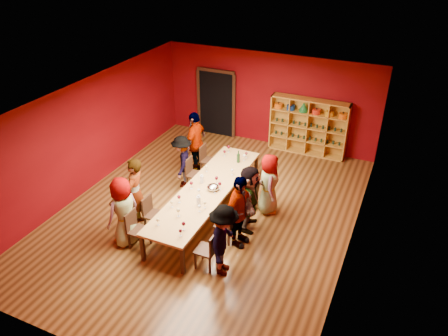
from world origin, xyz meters
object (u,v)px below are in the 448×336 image
Objects in this scene: chair_person_right_3 at (252,190)px; wine_bottle at (238,158)px; person_left_3 at (182,162)px; chair_person_right_1 at (228,223)px; person_right_3 at (269,184)px; chair_person_left_1 at (152,212)px; person_left_0 at (123,212)px; chair_person_left_3 at (192,172)px; person_right_1 at (239,212)px; chair_person_right_0 at (209,249)px; person_left_4 at (196,143)px; person_left_1 at (135,193)px; person_right_2 at (249,198)px; shelving_unit at (309,124)px; chair_person_right_2 at (239,207)px; chair_person_left_0 at (136,227)px; chair_person_left_4 at (206,158)px; spittoon_bowl at (213,187)px; person_right_0 at (224,241)px.

chair_person_right_3 is 2.55× the size of wine_bottle.
person_left_3 is 2.75m from chair_person_right_1.
chair_person_right_1 is 1.60m from person_right_3.
chair_person_left_1 is 2.55× the size of wine_bottle.
person_left_0 is 1.89× the size of chair_person_left_3.
person_right_1 is (2.38, -1.72, 0.14)m from person_left_3.
person_left_3 is at bearing 128.30° from chair_person_right_0.
person_left_4 is at bearing 51.89° from person_right_1.
person_left_0 is at bearing 122.00° from person_right_1.
chair_person_left_1 is 2.10m from person_left_3.
person_left_0 is at bearing -179.26° from chair_person_right_0.
person_left_1 is 2.68m from person_right_2.
person_left_1 is 0.97× the size of person_left_4.
chair_person_left_1 is at bearing 79.29° from person_left_1.
chair_person_right_1 is (0.00, 0.98, 0.00)m from chair_person_right_0.
shelving_unit reaches higher than chair_person_right_1.
chair_person_right_2 is 0.84m from chair_person_right_3.
wine_bottle is (-0.97, 2.31, 0.00)m from person_right_1.
person_right_2 is at bearing -73.57° from chair_person_right_3.
person_right_1 is at bearing -67.23° from wine_bottle.
person_right_1 reaches higher than chair_person_right_1.
shelving_unit is 6.63m from person_left_0.
chair_person_left_0 is 0.54× the size of person_right_2.
chair_person_left_4 is 2.51m from person_right_3.
spittoon_bowl is (-1.18, -0.74, 0.02)m from person_right_3.
chair_person_left_4 is at bearing 133.65° from chair_person_right_2.
chair_person_right_1 is at bearing 147.94° from person_right_2.
person_right_1 is at bearing -5.66° from person_right_0.
person_right_1 reaches higher than person_left_3.
person_right_1 reaches higher than person_left_0.
chair_person_right_0 is at bearing 174.32° from person_right_1.
chair_person_left_4 is (0.00, 2.92, 0.00)m from chair_person_left_1.
person_left_0 is 1.89× the size of chair_person_right_3.
shelving_unit is at bearing -11.82° from person_right_0.
chair_person_right_0 and chair_person_right_2 have the same top height.
chair_person_right_0 is 2.55× the size of wine_bottle.
chair_person_right_1 is at bearing 8.49° from person_right_0.
chair_person_right_0 is (1.82, -2.70, 0.00)m from chair_person_left_3.
chair_person_right_2 is (1.82, 1.68, 0.00)m from chair_person_left_0.
person_left_4 is at bearing 111.20° from chair_person_left_3.
chair_person_left_0 is at bearing -15.20° from person_left_3.
person_left_3 is 0.80× the size of person_left_4.
chair_person_left_0 is 1.00× the size of chair_person_right_2.
chair_person_left_4 is (0.00, 3.59, 0.00)m from chair_person_left_0.
shelving_unit is at bearing 173.11° from person_left_0.
chair_person_left_0 is 0.53× the size of person_left_0.
person_left_0 is 0.68m from person_left_1.
chair_person_left_1 is at bearing -112.97° from shelving_unit.
shelving_unit is 4.44m from person_right_2.
chair_person_right_1 is 1.51m from chair_person_right_3.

